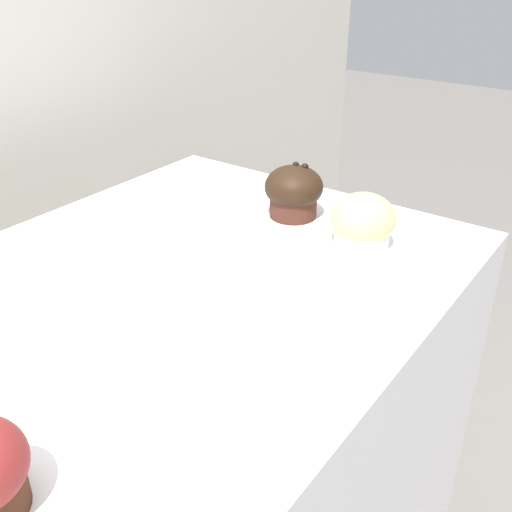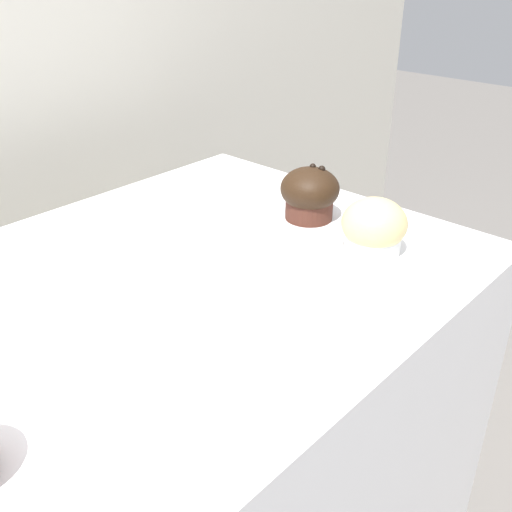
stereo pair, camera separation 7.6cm
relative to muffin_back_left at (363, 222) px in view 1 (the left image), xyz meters
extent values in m
cylinder|color=white|center=(0.00, 0.00, -0.02)|extent=(0.08, 0.08, 0.04)
ellipsoid|color=#D5BF7D|center=(0.00, 0.00, 0.01)|extent=(0.09, 0.09, 0.07)
cylinder|color=#47251B|center=(0.03, 0.14, -0.01)|extent=(0.08, 0.08, 0.05)
ellipsoid|color=black|center=(0.03, 0.14, 0.01)|extent=(0.09, 0.09, 0.07)
sphere|color=black|center=(0.04, 0.13, 0.04)|extent=(0.01, 0.01, 0.01)
sphere|color=black|center=(0.04, 0.14, 0.05)|extent=(0.01, 0.01, 0.01)
camera|label=1|loc=(-0.73, -0.33, 0.36)|focal=42.00mm
camera|label=2|loc=(-0.68, -0.39, 0.36)|focal=42.00mm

